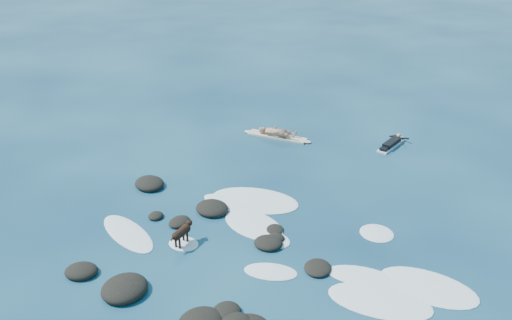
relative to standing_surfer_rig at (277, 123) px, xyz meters
The scene contains 6 objects.
ground 8.93m from the standing_surfer_rig, 69.30° to the right, with size 160.00×160.00×0.00m, color #0A2642.
reef_rocks 11.24m from the standing_surfer_rig, 73.92° to the right, with size 13.56×7.59×0.54m.
breaking_foam 9.14m from the standing_surfer_rig, 60.74° to the right, with size 13.49×6.71×0.12m.
standing_surfer_rig is the anchor object (origin of this frame).
paddling_surfer_rig 5.59m from the standing_surfer_rig, 18.19° to the left, with size 1.06×2.33×0.40m.
dog 9.90m from the standing_surfer_rig, 82.81° to the right, with size 0.33×1.27×0.81m.
Camera 1 is at (8.25, -14.85, 11.46)m, focal length 40.00 mm.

